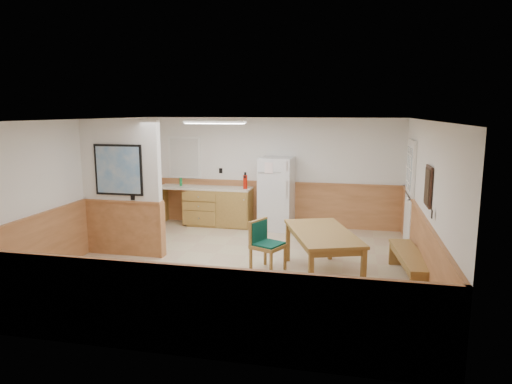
% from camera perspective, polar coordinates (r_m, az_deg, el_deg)
% --- Properties ---
extents(ground, '(6.00, 6.00, 0.00)m').
position_cam_1_polar(ground, '(8.00, -2.15, -9.20)').
color(ground, beige).
rests_on(ground, ground).
extents(ceiling, '(6.00, 6.00, 0.02)m').
position_cam_1_polar(ceiling, '(7.55, -2.28, 9.00)').
color(ceiling, silver).
rests_on(ceiling, back_wall).
extents(back_wall, '(6.00, 0.02, 2.50)m').
position_cam_1_polar(back_wall, '(10.58, 1.84, 2.51)').
color(back_wall, white).
rests_on(back_wall, ground).
extents(right_wall, '(0.02, 6.00, 2.50)m').
position_cam_1_polar(right_wall, '(7.53, 20.50, -1.22)').
color(right_wall, white).
rests_on(right_wall, ground).
extents(left_wall, '(0.02, 6.00, 2.50)m').
position_cam_1_polar(left_wall, '(8.91, -21.25, 0.40)').
color(left_wall, white).
rests_on(left_wall, ground).
extents(wainscot_back, '(6.00, 0.04, 1.00)m').
position_cam_1_polar(wainscot_back, '(10.68, 1.80, -1.50)').
color(wainscot_back, tan).
rests_on(wainscot_back, ground).
extents(wainscot_right, '(0.04, 6.00, 1.00)m').
position_cam_1_polar(wainscot_right, '(7.70, 20.01, -6.70)').
color(wainscot_right, tan).
rests_on(wainscot_right, ground).
extents(wainscot_left, '(0.04, 6.00, 1.00)m').
position_cam_1_polar(wainscot_left, '(9.04, -20.85, -4.30)').
color(wainscot_left, tan).
rests_on(wainscot_left, ground).
extents(partition_wall, '(1.50, 0.20, 2.50)m').
position_cam_1_polar(partition_wall, '(8.69, -16.41, 0.33)').
color(partition_wall, white).
rests_on(partition_wall, ground).
extents(kitchen_counter, '(2.20, 0.61, 1.00)m').
position_cam_1_polar(kitchen_counter, '(10.69, -4.88, -1.74)').
color(kitchen_counter, '#A67C3A').
rests_on(kitchen_counter, ground).
extents(exterior_door, '(0.07, 1.02, 2.15)m').
position_cam_1_polar(exterior_door, '(9.41, 18.61, -0.18)').
color(exterior_door, white).
rests_on(exterior_door, ground).
extents(kitchen_window, '(0.80, 0.04, 1.00)m').
position_cam_1_polar(kitchen_window, '(11.09, -8.94, 4.30)').
color(kitchen_window, white).
rests_on(kitchen_window, back_wall).
extents(wall_painting, '(0.04, 0.50, 0.60)m').
position_cam_1_polar(wall_painting, '(7.18, 20.71, 0.68)').
color(wall_painting, '#341E14').
rests_on(wall_painting, right_wall).
extents(fluorescent_fixture, '(1.20, 0.30, 0.09)m').
position_cam_1_polar(fluorescent_fixture, '(9.03, -5.16, 8.79)').
color(fluorescent_fixture, white).
rests_on(fluorescent_fixture, ceiling).
extents(refrigerator, '(0.76, 0.74, 1.63)m').
position_cam_1_polar(refrigerator, '(10.25, 2.58, -0.19)').
color(refrigerator, silver).
rests_on(refrigerator, ground).
extents(dining_table, '(1.44, 1.99, 0.75)m').
position_cam_1_polar(dining_table, '(7.39, 8.27, -5.59)').
color(dining_table, '#A2723B').
rests_on(dining_table, ground).
extents(dining_bench, '(0.55, 1.70, 0.45)m').
position_cam_1_polar(dining_bench, '(7.60, 18.70, -8.05)').
color(dining_bench, '#A2723B').
rests_on(dining_bench, ground).
extents(dining_chair, '(0.78, 0.68, 0.85)m').
position_cam_1_polar(dining_chair, '(7.68, 0.96, -6.15)').
color(dining_chair, '#A2723B').
rests_on(dining_chair, ground).
extents(fire_extinguisher, '(0.10, 0.10, 0.38)m').
position_cam_1_polar(fire_extinguisher, '(10.36, -1.36, 1.33)').
color(fire_extinguisher, red).
rests_on(fire_extinguisher, kitchen_counter).
extents(soap_bottle, '(0.07, 0.07, 0.19)m').
position_cam_1_polar(soap_bottle, '(10.91, -9.38, 1.26)').
color(soap_bottle, '#18853B').
rests_on(soap_bottle, kitchen_counter).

